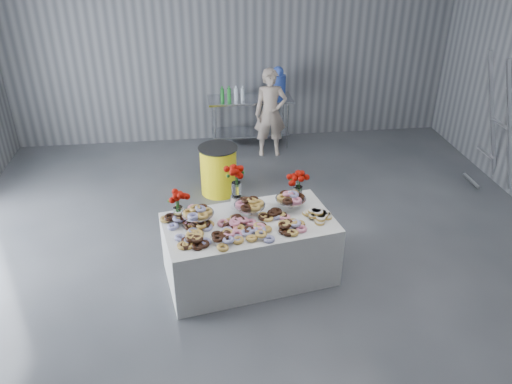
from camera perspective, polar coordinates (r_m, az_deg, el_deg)
ground at (r=5.88m, az=1.48°, el=-10.78°), size 9.00×9.00×0.00m
room_walls at (r=4.68m, az=-1.67°, el=15.15°), size 8.04×9.04×4.02m
display_table at (r=5.82m, az=-0.75°, el=-6.54°), size 2.05×1.32×0.75m
prep_table at (r=9.17m, az=-0.68°, el=9.02°), size 1.50×0.60×0.90m
donut_mounds at (r=5.55m, az=-0.72°, el=-3.31°), size 1.92×1.11×0.09m
cake_stand_left at (r=5.56m, az=-6.68°, el=-2.30°), size 0.36×0.36×0.17m
cake_stand_mid at (r=5.67m, az=-0.73°, el=-1.38°), size 0.36×0.36×0.17m
cake_stand_right at (r=5.82m, az=3.99°, el=-0.63°), size 0.36×0.36×0.17m
danish_pile at (r=5.69m, az=6.92°, el=-2.50°), size 0.48×0.48×0.11m
bouquet_left at (r=5.54m, az=-9.00°, el=-0.71°), size 0.26×0.26×0.42m
bouquet_right at (r=5.91m, az=4.89°, el=1.59°), size 0.26×0.26×0.42m
bouquet_center at (r=5.70m, az=-2.29°, el=1.52°), size 0.26×0.26×0.57m
water_jug at (r=9.06m, az=2.52°, el=12.30°), size 0.28×0.28×0.55m
drink_bottles at (r=8.91m, az=-2.71°, el=11.22°), size 0.54×0.08×0.27m
person at (r=8.73m, az=1.67°, el=9.01°), size 0.58×0.39×1.54m
trash_barrel at (r=7.59m, az=-4.30°, el=2.52°), size 0.59×0.59×0.76m
stepladder at (r=8.28m, az=26.16°, el=7.02°), size 0.80×0.53×2.11m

